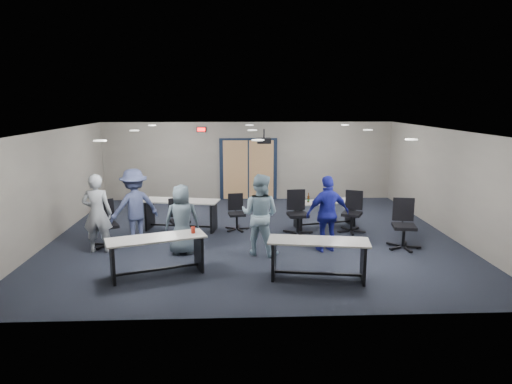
{
  "coord_description": "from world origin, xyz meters",
  "views": [
    {
      "loc": [
        -0.42,
        -11.27,
        3.41
      ],
      "look_at": [
        0.06,
        -0.3,
        1.21
      ],
      "focal_mm": 32.0,
      "sensor_mm": 36.0,
      "label": 1
    }
  ],
  "objects_px": {
    "table_front_right": "(318,252)",
    "person_lightblue": "(260,215)",
    "table_front_left": "(157,249)",
    "person_plaid": "(182,219)",
    "table_back_right": "(324,209)",
    "chair_back_b": "(237,213)",
    "chair_back_a": "(180,219)",
    "chair_loose_left": "(107,224)",
    "chair_loose_right": "(404,224)",
    "person_back": "(135,207)",
    "person_navy": "(328,214)",
    "table_back_left": "(181,210)",
    "chair_back_c": "(298,213)",
    "chair_back_d": "(352,212)",
    "person_gray": "(97,213)"
  },
  "relations": [
    {
      "from": "chair_back_c",
      "to": "person_plaid",
      "type": "xyz_separation_m",
      "value": [
        -2.81,
        -1.37,
        0.22
      ]
    },
    {
      "from": "person_navy",
      "to": "person_lightblue",
      "type": "bearing_deg",
      "value": -7.38
    },
    {
      "from": "table_back_right",
      "to": "chair_back_b",
      "type": "xyz_separation_m",
      "value": [
        -2.41,
        -0.26,
        -0.01
      ]
    },
    {
      "from": "person_gray",
      "to": "chair_loose_left",
      "type": "bearing_deg",
      "value": -98.91
    },
    {
      "from": "table_front_left",
      "to": "person_plaid",
      "type": "height_order",
      "value": "person_plaid"
    },
    {
      "from": "chair_loose_left",
      "to": "person_navy",
      "type": "xyz_separation_m",
      "value": [
        5.16,
        -0.55,
        0.33
      ]
    },
    {
      "from": "chair_loose_right",
      "to": "person_back",
      "type": "xyz_separation_m",
      "value": [
        -6.36,
        0.69,
        0.33
      ]
    },
    {
      "from": "table_front_left",
      "to": "table_front_right",
      "type": "bearing_deg",
      "value": -26.25
    },
    {
      "from": "person_lightblue",
      "to": "person_navy",
      "type": "xyz_separation_m",
      "value": [
        1.56,
        0.15,
        -0.04
      ]
    },
    {
      "from": "table_back_right",
      "to": "chair_back_c",
      "type": "height_order",
      "value": "chair_back_c"
    },
    {
      "from": "chair_back_a",
      "to": "person_navy",
      "type": "distance_m",
      "value": 3.68
    },
    {
      "from": "table_front_left",
      "to": "person_back",
      "type": "bearing_deg",
      "value": 92.8
    },
    {
      "from": "chair_back_b",
      "to": "person_lightblue",
      "type": "relative_size",
      "value": 0.53
    },
    {
      "from": "table_front_left",
      "to": "table_back_left",
      "type": "xyz_separation_m",
      "value": [
        0.1,
        3.24,
        0.02
      ]
    },
    {
      "from": "table_front_right",
      "to": "chair_back_a",
      "type": "relative_size",
      "value": 1.98
    },
    {
      "from": "chair_back_d",
      "to": "person_lightblue",
      "type": "distance_m",
      "value": 3.0
    },
    {
      "from": "chair_back_a",
      "to": "person_gray",
      "type": "distance_m",
      "value": 2.01
    },
    {
      "from": "table_front_left",
      "to": "table_back_right",
      "type": "xyz_separation_m",
      "value": [
        3.99,
        3.38,
        -0.04
      ]
    },
    {
      "from": "table_front_right",
      "to": "chair_back_a",
      "type": "xyz_separation_m",
      "value": [
        -2.99,
        2.75,
        -0.03
      ]
    },
    {
      "from": "chair_back_a",
      "to": "chair_loose_right",
      "type": "height_order",
      "value": "chair_loose_right"
    },
    {
      "from": "chair_back_b",
      "to": "person_plaid",
      "type": "xyz_separation_m",
      "value": [
        -1.23,
        -1.84,
        0.31
      ]
    },
    {
      "from": "chair_back_c",
      "to": "chair_loose_left",
      "type": "relative_size",
      "value": 1.04
    },
    {
      "from": "chair_back_d",
      "to": "person_gray",
      "type": "xyz_separation_m",
      "value": [
        -6.18,
        -1.33,
        0.37
      ]
    },
    {
      "from": "table_front_right",
      "to": "person_navy",
      "type": "bearing_deg",
      "value": 82.62
    },
    {
      "from": "person_lightblue",
      "to": "table_back_left",
      "type": "bearing_deg",
      "value": -21.7
    },
    {
      "from": "chair_back_c",
      "to": "chair_loose_left",
      "type": "distance_m",
      "value": 4.72
    },
    {
      "from": "table_front_left",
      "to": "chair_back_d",
      "type": "bearing_deg",
      "value": 11.45
    },
    {
      "from": "chair_back_b",
      "to": "chair_loose_right",
      "type": "height_order",
      "value": "chair_loose_right"
    },
    {
      "from": "table_back_right",
      "to": "chair_loose_right",
      "type": "relative_size",
      "value": 1.59
    },
    {
      "from": "table_front_right",
      "to": "person_back",
      "type": "distance_m",
      "value": 4.73
    },
    {
      "from": "person_gray",
      "to": "person_lightblue",
      "type": "distance_m",
      "value": 3.68
    },
    {
      "from": "table_front_right",
      "to": "table_back_right",
      "type": "height_order",
      "value": "table_back_right"
    },
    {
      "from": "table_front_right",
      "to": "person_plaid",
      "type": "xyz_separation_m",
      "value": [
        -2.8,
        1.65,
        0.26
      ]
    },
    {
      "from": "chair_back_a",
      "to": "chair_back_d",
      "type": "bearing_deg",
      "value": -18.15
    },
    {
      "from": "table_front_right",
      "to": "table_back_left",
      "type": "distance_m",
      "value": 4.72
    },
    {
      "from": "chair_loose_left",
      "to": "person_back",
      "type": "relative_size",
      "value": 0.6
    },
    {
      "from": "table_back_left",
      "to": "chair_loose_right",
      "type": "bearing_deg",
      "value": -7.84
    },
    {
      "from": "chair_back_c",
      "to": "chair_loose_left",
      "type": "bearing_deg",
      "value": -176.32
    },
    {
      "from": "chair_back_b",
      "to": "person_gray",
      "type": "relative_size",
      "value": 0.53
    },
    {
      "from": "table_front_right",
      "to": "person_lightblue",
      "type": "xyz_separation_m",
      "value": [
        -1.05,
        1.54,
        0.38
      ]
    },
    {
      "from": "table_front_left",
      "to": "chair_back_b",
      "type": "xyz_separation_m",
      "value": [
        1.58,
        3.13,
        -0.05
      ]
    },
    {
      "from": "chair_back_a",
      "to": "chair_loose_left",
      "type": "height_order",
      "value": "chair_loose_left"
    },
    {
      "from": "person_lightblue",
      "to": "table_front_left",
      "type": "bearing_deg",
      "value": 53.54
    },
    {
      "from": "chair_loose_right",
      "to": "chair_loose_left",
      "type": "bearing_deg",
      "value": -173.33
    },
    {
      "from": "chair_back_d",
      "to": "person_navy",
      "type": "xyz_separation_m",
      "value": [
        -0.94,
        -1.46,
        0.34
      ]
    },
    {
      "from": "table_front_right",
      "to": "person_back",
      "type": "xyz_separation_m",
      "value": [
        -4.02,
        2.45,
        0.38
      ]
    },
    {
      "from": "chair_back_a",
      "to": "chair_loose_right",
      "type": "bearing_deg",
      "value": -33.83
    },
    {
      "from": "chair_loose_left",
      "to": "person_plaid",
      "type": "xyz_separation_m",
      "value": [
        1.85,
        -0.6,
        0.25
      ]
    },
    {
      "from": "table_back_left",
      "to": "person_lightblue",
      "type": "bearing_deg",
      "value": -34.81
    },
    {
      "from": "person_back",
      "to": "person_plaid",
      "type": "bearing_deg",
      "value": 113.97
    }
  ]
}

